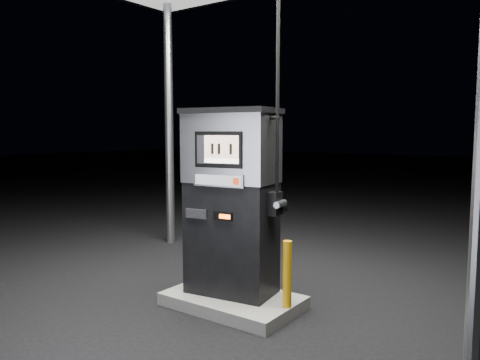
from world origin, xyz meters
The scene contains 5 objects.
ground centered at (0.00, 0.00, 0.00)m, with size 80.00×80.00×0.00m, color black.
pump_island centered at (0.00, 0.00, 0.07)m, with size 1.60×1.00×0.15m, color #61615D.
fuel_dispenser centered at (-0.07, 0.07, 1.31)m, with size 1.29×0.82×4.70m.
bollard_left centered at (-0.55, -0.01, 0.61)m, with size 0.12×0.12×0.92m, color orange.
bollard_right centered at (0.74, 0.04, 0.53)m, with size 0.10×0.10×0.77m, color orange.
Camera 1 is at (3.32, -4.44, 2.13)m, focal length 35.00 mm.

